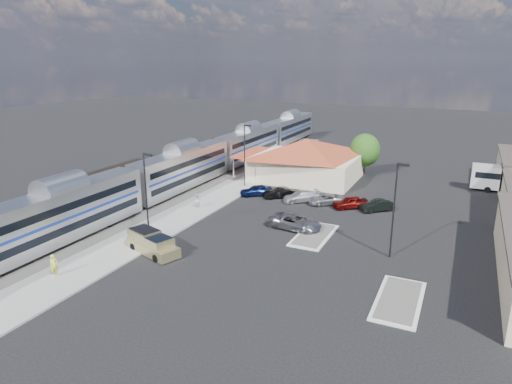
% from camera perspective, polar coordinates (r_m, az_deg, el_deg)
% --- Properties ---
extents(ground, '(280.00, 280.00, 0.00)m').
position_cam_1_polar(ground, '(47.61, 1.92, -5.58)').
color(ground, black).
rests_on(ground, ground).
extents(railbed, '(16.00, 100.00, 0.12)m').
position_cam_1_polar(railbed, '(64.37, -12.62, -0.02)').
color(railbed, '#4C4944').
rests_on(railbed, ground).
extents(platform, '(5.50, 92.00, 0.18)m').
position_cam_1_polar(platform, '(57.84, -6.71, -1.57)').
color(platform, gray).
rests_on(platform, ground).
extents(passenger_train, '(3.00, 104.00, 5.55)m').
position_cam_1_polar(passenger_train, '(64.19, -9.09, 2.72)').
color(passenger_train, silver).
rests_on(passenger_train, ground).
extents(freight_cars, '(2.80, 46.00, 4.00)m').
position_cam_1_polar(freight_cars, '(62.28, -17.57, 0.83)').
color(freight_cars, black).
rests_on(freight_cars, ground).
extents(station_depot, '(18.35, 12.24, 6.20)m').
position_cam_1_polar(station_depot, '(69.80, 6.26, 4.15)').
color(station_depot, beige).
rests_on(station_depot, ground).
extents(traffic_island_south, '(3.30, 7.50, 0.21)m').
position_cam_1_polar(traffic_island_south, '(48.05, 7.27, -5.37)').
color(traffic_island_south, silver).
rests_on(traffic_island_south, ground).
extents(traffic_island_north, '(3.30, 7.50, 0.21)m').
position_cam_1_polar(traffic_island_north, '(37.29, 17.43, -12.77)').
color(traffic_island_north, silver).
rests_on(traffic_island_north, ground).
extents(lamp_plat_s, '(1.08, 0.25, 9.00)m').
position_cam_1_polar(lamp_plat_s, '(46.35, -13.52, 0.32)').
color(lamp_plat_s, black).
rests_on(lamp_plat_s, ground).
extents(lamp_plat_n, '(1.08, 0.25, 9.00)m').
position_cam_1_polar(lamp_plat_n, '(64.48, -1.37, 5.23)').
color(lamp_plat_n, black).
rests_on(lamp_plat_n, ground).
extents(lamp_lot, '(1.08, 0.25, 9.00)m').
position_cam_1_polar(lamp_lot, '(42.84, 17.04, -1.27)').
color(lamp_lot, black).
rests_on(lamp_lot, ground).
extents(tree_depot, '(4.71, 4.71, 6.63)m').
position_cam_1_polar(tree_depot, '(73.39, 13.43, 5.11)').
color(tree_depot, '#382314').
rests_on(tree_depot, ground).
extents(pickup_truck, '(6.26, 3.90, 2.03)m').
position_cam_1_polar(pickup_truck, '(44.40, -12.79, -6.33)').
color(pickup_truck, tan).
rests_on(pickup_truck, ground).
extents(suv, '(6.21, 3.55, 1.63)m').
position_cam_1_polar(suv, '(49.48, 4.89, -3.75)').
color(suv, gray).
rests_on(suv, ground).
extents(person_a, '(0.64, 0.80, 1.92)m').
position_cam_1_polar(person_a, '(42.19, -23.93, -8.38)').
color(person_a, '#DBD744').
rests_on(person_a, platform).
extents(person_b, '(0.83, 0.97, 1.74)m').
position_cam_1_polar(person_b, '(56.26, -7.42, -1.08)').
color(person_b, silver).
rests_on(person_b, platform).
extents(parked_car_a, '(4.51, 3.97, 1.47)m').
position_cam_1_polar(parked_car_a, '(61.28, 0.01, 0.21)').
color(parked_car_a, '#0C1840').
rests_on(parked_car_a, ground).
extents(parked_car_b, '(4.21, 3.75, 1.39)m').
position_cam_1_polar(parked_car_b, '(60.33, 2.88, -0.11)').
color(parked_car_b, black).
rests_on(parked_car_b, ground).
extents(parked_car_c, '(4.96, 4.62, 1.40)m').
position_cam_1_polar(parked_car_c, '(58.98, 5.65, -0.55)').
color(parked_car_c, silver).
rests_on(parked_car_c, ground).
extents(parked_car_d, '(4.97, 4.57, 1.29)m').
position_cam_1_polar(parked_car_d, '(58.35, 8.71, -0.91)').
color(parked_car_d, '#94979C').
rests_on(parked_car_d, ground).
extents(parked_car_e, '(4.53, 4.08, 1.49)m').
position_cam_1_polar(parked_car_e, '(57.29, 11.69, -1.29)').
color(parked_car_e, maroon).
rests_on(parked_car_e, ground).
extents(parked_car_f, '(4.07, 3.94, 1.39)m').
position_cam_1_polar(parked_car_f, '(57.00, 14.88, -1.65)').
color(parked_car_f, black).
rests_on(parked_car_f, ground).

